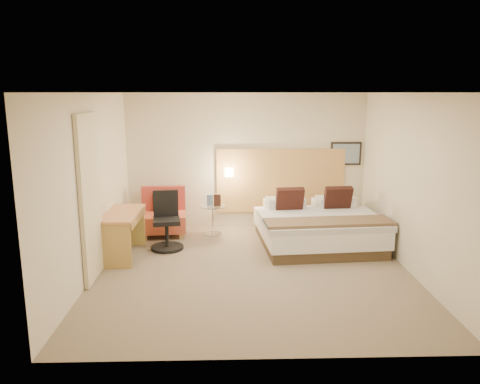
{
  "coord_description": "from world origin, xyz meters",
  "views": [
    {
      "loc": [
        -0.4,
        -6.86,
        2.69
      ],
      "look_at": [
        -0.17,
        0.78,
        1.08
      ],
      "focal_mm": 35.0,
      "sensor_mm": 36.0,
      "label": 1
    }
  ],
  "objects_px": {
    "lounge_chair": "(164,216)",
    "desk": "(124,222)",
    "side_table": "(213,218)",
    "desk_chair": "(167,226)",
    "bed": "(317,227)"
  },
  "relations": [
    {
      "from": "desk_chair",
      "to": "side_table",
      "type": "bearing_deg",
      "value": 45.83
    },
    {
      "from": "lounge_chair",
      "to": "desk",
      "type": "xyz_separation_m",
      "value": [
        -0.48,
        -1.27,
        0.24
      ]
    },
    {
      "from": "desk",
      "to": "desk_chair",
      "type": "relative_size",
      "value": 1.22
    },
    {
      "from": "side_table",
      "to": "lounge_chair",
      "type": "bearing_deg",
      "value": 176.06
    },
    {
      "from": "bed",
      "to": "desk",
      "type": "distance_m",
      "value": 3.4
    },
    {
      "from": "lounge_chair",
      "to": "desk",
      "type": "distance_m",
      "value": 1.38
    },
    {
      "from": "desk_chair",
      "to": "bed",
      "type": "bearing_deg",
      "value": 3.13
    },
    {
      "from": "lounge_chair",
      "to": "side_table",
      "type": "distance_m",
      "value": 0.96
    },
    {
      "from": "bed",
      "to": "side_table",
      "type": "relative_size",
      "value": 3.88
    },
    {
      "from": "side_table",
      "to": "desk_chair",
      "type": "height_order",
      "value": "desk_chair"
    },
    {
      "from": "side_table",
      "to": "desk",
      "type": "height_order",
      "value": "desk"
    },
    {
      "from": "side_table",
      "to": "desk_chair",
      "type": "xyz_separation_m",
      "value": [
        -0.79,
        -0.81,
        0.1
      ]
    },
    {
      "from": "bed",
      "to": "desk",
      "type": "height_order",
      "value": "bed"
    },
    {
      "from": "side_table",
      "to": "desk_chair",
      "type": "distance_m",
      "value": 1.13
    },
    {
      "from": "desk",
      "to": "desk_chair",
      "type": "xyz_separation_m",
      "value": [
        0.66,
        0.39,
        -0.19
      ]
    }
  ]
}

